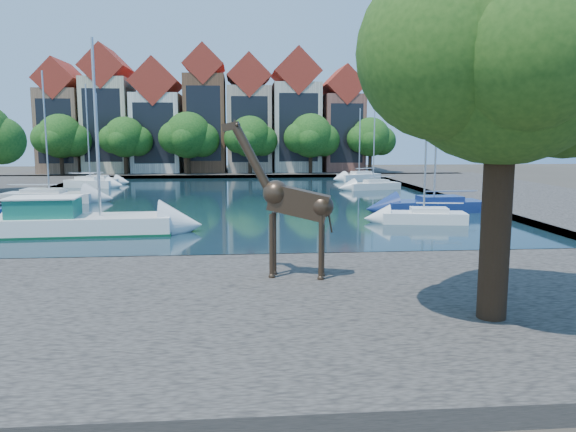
% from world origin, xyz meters
% --- Properties ---
extents(ground, '(160.00, 160.00, 0.00)m').
position_xyz_m(ground, '(0.00, 0.00, 0.00)').
color(ground, '#38332B').
rests_on(ground, ground).
extents(water_basin, '(38.00, 50.00, 0.08)m').
position_xyz_m(water_basin, '(0.00, 24.00, 0.04)').
color(water_basin, black).
rests_on(water_basin, ground).
extents(near_quay, '(50.00, 14.00, 0.50)m').
position_xyz_m(near_quay, '(0.00, -7.00, 0.25)').
color(near_quay, '#524E47').
rests_on(near_quay, ground).
extents(far_quay, '(60.00, 16.00, 0.50)m').
position_xyz_m(far_quay, '(0.00, 56.00, 0.25)').
color(far_quay, '#524E47').
rests_on(far_quay, ground).
extents(right_quay, '(14.00, 52.00, 0.50)m').
position_xyz_m(right_quay, '(25.00, 24.00, 0.25)').
color(right_quay, '#524E47').
rests_on(right_quay, ground).
extents(plane_tree, '(8.32, 6.40, 10.62)m').
position_xyz_m(plane_tree, '(7.62, -9.01, 7.67)').
color(plane_tree, '#332114').
rests_on(plane_tree, near_quay).
extents(townhouse_west_end, '(5.44, 9.18, 14.93)m').
position_xyz_m(townhouse_west_end, '(-23.00, 55.99, 7.36)').
color(townhouse_west_end, '#88644A').
rests_on(townhouse_west_end, far_quay).
extents(townhouse_west_mid, '(5.94, 9.18, 16.79)m').
position_xyz_m(townhouse_west_mid, '(-17.00, 55.99, 8.23)').
color(townhouse_west_mid, beige).
rests_on(townhouse_west_mid, far_quay).
extents(townhouse_west_inner, '(6.43, 9.18, 15.15)m').
position_xyz_m(townhouse_west_inner, '(-10.50, 55.99, 7.35)').
color(townhouse_west_inner, white).
rests_on(townhouse_west_inner, far_quay).
extents(townhouse_center, '(5.44, 9.18, 16.93)m').
position_xyz_m(townhouse_center, '(-4.00, 55.99, 8.36)').
color(townhouse_center, brown).
rests_on(townhouse_center, far_quay).
extents(townhouse_east_inner, '(5.94, 9.18, 15.79)m').
position_xyz_m(townhouse_east_inner, '(2.00, 55.99, 7.73)').
color(townhouse_east_inner, tan).
rests_on(townhouse_east_inner, far_quay).
extents(townhouse_east_mid, '(6.43, 9.18, 16.65)m').
position_xyz_m(townhouse_east_mid, '(8.50, 55.99, 8.10)').
color(townhouse_east_mid, beige).
rests_on(townhouse_east_mid, far_quay).
extents(townhouse_east_end, '(5.44, 9.18, 14.43)m').
position_xyz_m(townhouse_east_end, '(15.00, 55.99, 7.11)').
color(townhouse_east_end, brown).
rests_on(townhouse_east_end, far_quay).
extents(far_tree_far_west, '(7.28, 5.60, 7.68)m').
position_xyz_m(far_tree_far_west, '(-21.90, 50.49, 5.18)').
color(far_tree_far_west, '#332114').
rests_on(far_tree_far_west, far_quay).
extents(far_tree_west, '(6.76, 5.20, 7.36)m').
position_xyz_m(far_tree_west, '(-13.91, 50.49, 5.08)').
color(far_tree_west, '#332114').
rests_on(far_tree_west, far_quay).
extents(far_tree_mid_west, '(7.80, 6.00, 8.00)m').
position_xyz_m(far_tree_mid_west, '(-5.89, 50.49, 5.29)').
color(far_tree_mid_west, '#332114').
rests_on(far_tree_mid_west, far_quay).
extents(far_tree_mid_east, '(7.02, 5.40, 7.52)m').
position_xyz_m(far_tree_mid_east, '(2.10, 50.49, 5.13)').
color(far_tree_mid_east, '#332114').
rests_on(far_tree_mid_east, far_quay).
extents(far_tree_east, '(7.54, 5.80, 7.84)m').
position_xyz_m(far_tree_east, '(10.11, 50.49, 5.24)').
color(far_tree_east, '#332114').
rests_on(far_tree_east, far_quay).
extents(far_tree_far_east, '(6.76, 5.20, 7.36)m').
position_xyz_m(far_tree_far_east, '(18.09, 50.49, 5.08)').
color(far_tree_far_east, '#332114').
rests_on(far_tree_far_east, far_quay).
extents(giraffe_statue, '(3.82, 1.29, 5.50)m').
position_xyz_m(giraffe_statue, '(2.34, -3.98, 3.20)').
color(giraffe_statue, '#39291C').
rests_on(giraffe_statue, near_quay).
extents(motorsailer, '(10.21, 3.48, 10.59)m').
position_xyz_m(motorsailer, '(-8.66, 7.98, 0.89)').
color(motorsailer, white).
rests_on(motorsailer, water_basin).
extents(sailboat_left_c, '(7.44, 3.11, 10.53)m').
position_xyz_m(sailboat_left_c, '(-15.00, 23.85, 0.66)').
color(sailboat_left_c, silver).
rests_on(sailboat_left_c, water_basin).
extents(sailboat_left_d, '(5.42, 3.14, 10.62)m').
position_xyz_m(sailboat_left_d, '(-15.00, 36.67, 0.72)').
color(sailboat_left_d, white).
rests_on(sailboat_left_d, water_basin).
extents(sailboat_left_e, '(5.10, 2.83, 10.02)m').
position_xyz_m(sailboat_left_e, '(-15.00, 40.91, 0.63)').
color(sailboat_left_e, silver).
rests_on(sailboat_left_e, water_basin).
extents(sailboat_right_a, '(5.36, 2.61, 9.20)m').
position_xyz_m(sailboat_right_a, '(12.00, 10.27, 0.61)').
color(sailboat_right_a, white).
rests_on(sailboat_right_a, water_basin).
extents(sailboat_right_b, '(7.05, 2.77, 11.24)m').
position_xyz_m(sailboat_right_b, '(14.42, 15.29, 0.69)').
color(sailboat_right_b, navy).
rests_on(sailboat_right_b, water_basin).
extents(sailboat_right_c, '(5.62, 3.17, 10.70)m').
position_xyz_m(sailboat_right_c, '(14.01, 31.96, 0.63)').
color(sailboat_right_c, silver).
rests_on(sailboat_right_c, water_basin).
extents(sailboat_right_d, '(5.56, 3.88, 8.59)m').
position_xyz_m(sailboat_right_d, '(15.00, 43.33, 0.67)').
color(sailboat_right_d, white).
rests_on(sailboat_right_d, water_basin).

